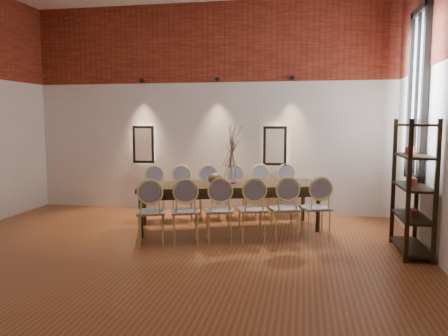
% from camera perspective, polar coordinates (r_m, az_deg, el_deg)
% --- Properties ---
extents(floor, '(7.00, 7.00, 0.02)m').
position_cam_1_polar(floor, '(5.45, -10.18, -13.03)').
color(floor, brown).
rests_on(floor, ground).
extents(wall_back, '(7.00, 0.10, 4.00)m').
position_cam_1_polar(wall_back, '(8.56, -2.01, 7.73)').
color(wall_back, silver).
rests_on(wall_back, ground).
extents(brick_band_back, '(7.00, 0.02, 1.50)m').
position_cam_1_polar(brick_band_back, '(8.61, -2.15, 16.08)').
color(brick_band_back, maroon).
rests_on(brick_band_back, ground).
extents(niche_left, '(0.36, 0.06, 0.66)m').
position_cam_1_polar(niche_left, '(8.85, -10.40, 3.05)').
color(niche_left, '#FFEAC6').
rests_on(niche_left, wall_back).
extents(niche_right, '(0.36, 0.06, 0.66)m').
position_cam_1_polar(niche_right, '(8.29, 6.68, 2.90)').
color(niche_right, '#FFEAC6').
rests_on(niche_right, wall_back).
extents(spot_fixture_left, '(0.08, 0.10, 0.08)m').
position_cam_1_polar(spot_fixture_left, '(8.84, -10.63, 11.15)').
color(spot_fixture_left, black).
rests_on(spot_fixture_left, wall_back).
extents(spot_fixture_mid, '(0.08, 0.10, 0.08)m').
position_cam_1_polar(spot_fixture_mid, '(8.42, -0.87, 11.50)').
color(spot_fixture_mid, black).
rests_on(spot_fixture_mid, wall_back).
extents(spot_fixture_right, '(0.08, 0.10, 0.08)m').
position_cam_1_polar(spot_fixture_right, '(8.27, 8.89, 11.53)').
color(spot_fixture_right, black).
rests_on(spot_fixture_right, wall_back).
extents(window_glass, '(0.02, 0.78, 2.38)m').
position_cam_1_polar(window_glass, '(7.01, 24.07, 8.74)').
color(window_glass, silver).
rests_on(window_glass, wall_right).
extents(window_frame, '(0.08, 0.90, 2.50)m').
position_cam_1_polar(window_frame, '(7.00, 23.91, 8.75)').
color(window_frame, black).
rests_on(window_frame, wall_right).
extents(window_mullion, '(0.06, 0.06, 2.40)m').
position_cam_1_polar(window_mullion, '(7.00, 23.91, 8.75)').
color(window_mullion, black).
rests_on(window_mullion, wall_right).
extents(dining_table, '(3.09, 1.79, 0.75)m').
position_cam_1_polar(dining_table, '(7.20, 0.58, -5.01)').
color(dining_table, '#312311').
rests_on(dining_table, floor).
extents(chair_near_a, '(0.55, 0.55, 0.94)m').
position_cam_1_polar(chair_near_a, '(6.38, -9.51, -5.69)').
color(chair_near_a, '#D0BF73').
rests_on(chair_near_a, floor).
extents(chair_near_b, '(0.55, 0.55, 0.94)m').
position_cam_1_polar(chair_near_b, '(6.38, -5.08, -5.63)').
color(chair_near_b, '#D0BF73').
rests_on(chair_near_b, floor).
extents(chair_near_c, '(0.55, 0.55, 0.94)m').
position_cam_1_polar(chair_near_c, '(6.41, -0.68, -5.53)').
color(chair_near_c, '#D0BF73').
rests_on(chair_near_c, floor).
extents(chair_near_d, '(0.55, 0.55, 0.94)m').
position_cam_1_polar(chair_near_d, '(6.49, 3.65, -5.41)').
color(chair_near_d, '#D0BF73').
rests_on(chair_near_d, floor).
extents(chair_near_e, '(0.55, 0.55, 0.94)m').
position_cam_1_polar(chair_near_e, '(6.60, 7.85, -5.26)').
color(chair_near_e, '#D0BF73').
rests_on(chair_near_e, floor).
extents(chair_near_f, '(0.55, 0.55, 0.94)m').
position_cam_1_polar(chair_near_f, '(6.74, 11.90, -5.09)').
color(chair_near_f, '#D0BF73').
rests_on(chair_near_f, floor).
extents(chair_far_a, '(0.55, 0.55, 0.94)m').
position_cam_1_polar(chair_far_a, '(7.86, -9.09, -3.42)').
color(chair_far_a, '#D0BF73').
rests_on(chair_far_a, floor).
extents(chair_far_b, '(0.55, 0.55, 0.94)m').
position_cam_1_polar(chair_far_b, '(7.86, -5.51, -3.37)').
color(chair_far_b, '#D0BF73').
rests_on(chair_far_b, floor).
extents(chair_far_c, '(0.55, 0.55, 0.94)m').
position_cam_1_polar(chair_far_c, '(7.89, -1.94, -3.31)').
color(chair_far_c, '#D0BF73').
rests_on(chair_far_c, floor).
extents(chair_far_d, '(0.55, 0.55, 0.94)m').
position_cam_1_polar(chair_far_d, '(7.95, 1.59, -3.23)').
color(chair_far_d, '#D0BF73').
rests_on(chair_far_d, floor).
extents(chair_far_e, '(0.55, 0.55, 0.94)m').
position_cam_1_polar(chair_far_e, '(8.04, 5.05, -3.15)').
color(chair_far_e, '#D0BF73').
rests_on(chair_far_e, floor).
extents(chair_far_f, '(0.55, 0.55, 0.94)m').
position_cam_1_polar(chair_far_f, '(8.15, 8.43, -3.06)').
color(chair_far_f, '#D0BF73').
rests_on(chair_far_f, floor).
extents(vase, '(0.14, 0.14, 0.30)m').
position_cam_1_polar(vase, '(7.12, 1.04, -0.85)').
color(vase, silver).
rests_on(vase, dining_table).
extents(dried_branches, '(0.50, 0.50, 0.70)m').
position_cam_1_polar(dried_branches, '(7.08, 1.04, 2.77)').
color(dried_branches, brown).
rests_on(dried_branches, vase).
extents(bowl, '(0.24, 0.24, 0.18)m').
position_cam_1_polar(bowl, '(7.04, -1.14, -1.42)').
color(bowl, brown).
rests_on(bowl, dining_table).
extents(book, '(0.30, 0.25, 0.03)m').
position_cam_1_polar(book, '(7.18, 0.14, -1.87)').
color(book, '#7E294F').
rests_on(book, dining_table).
extents(shelving_rack, '(0.38, 1.00, 1.80)m').
position_cam_1_polar(shelving_rack, '(6.34, 23.47, -2.25)').
color(shelving_rack, black).
rests_on(shelving_rack, floor).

